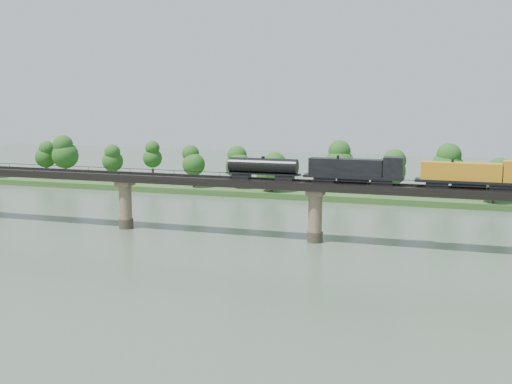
% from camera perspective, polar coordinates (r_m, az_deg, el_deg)
% --- Properties ---
extents(ground, '(400.00, 400.00, 0.00)m').
position_cam_1_polar(ground, '(94.12, 1.27, -8.55)').
color(ground, '#3B4C3D').
rests_on(ground, ground).
extents(far_bank, '(300.00, 24.00, 1.60)m').
position_cam_1_polar(far_bank, '(175.13, 9.12, -0.10)').
color(far_bank, '#274B1E').
rests_on(far_bank, ground).
extents(bridge, '(236.00, 30.00, 11.50)m').
position_cam_1_polar(bridge, '(120.99, 5.28, -1.92)').
color(bridge, '#473A2D').
rests_on(bridge, ground).
extents(bridge_superstructure, '(220.00, 4.90, 0.75)m').
position_cam_1_polar(bridge_superstructure, '(119.94, 5.33, 1.05)').
color(bridge_superstructure, black).
rests_on(bridge_superstructure, bridge).
extents(far_treeline, '(289.06, 17.54, 13.60)m').
position_cam_1_polar(far_treeline, '(171.04, 6.24, 2.46)').
color(far_treeline, '#382619').
rests_on(far_treeline, far_bank).
extents(freight_train, '(73.78, 2.87, 5.08)m').
position_cam_1_polar(freight_train, '(117.08, 15.22, 1.62)').
color(freight_train, black).
rests_on(freight_train, bridge).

